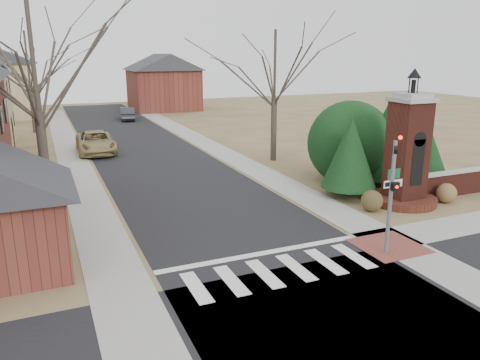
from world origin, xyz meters
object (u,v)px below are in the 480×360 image
brick_gate_monument (406,160)px  distant_car (128,114)px  sign_post (392,189)px  pickup_truck (96,142)px  traffic_signal_pole (392,186)px

brick_gate_monument → distant_car: size_ratio=1.54×
sign_post → pickup_truck: 23.17m
brick_gate_monument → pickup_truck: 22.16m
traffic_signal_pole → pickup_truck: (-7.70, 22.73, -1.80)m
distant_car → sign_post: bearing=103.8°
pickup_truck → distant_car: size_ratio=1.34×
traffic_signal_pole → sign_post: size_ratio=1.64×
traffic_signal_pole → brick_gate_monument: (4.70, 4.42, -0.42)m
distant_car → pickup_truck: bearing=80.5°
brick_gate_monument → pickup_truck: brick_gate_monument is taller
pickup_truck → distant_car: pickup_truck is taller
traffic_signal_pole → sign_post: (1.29, 1.41, -0.64)m
traffic_signal_pole → sign_post: 2.02m
traffic_signal_pole → brick_gate_monument: 6.47m
traffic_signal_pole → brick_gate_monument: brick_gate_monument is taller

